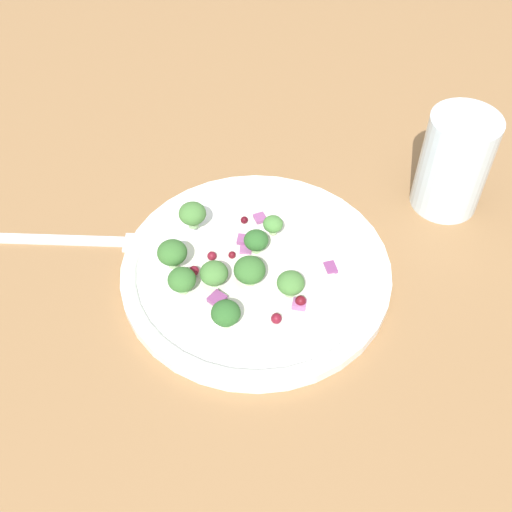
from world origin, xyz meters
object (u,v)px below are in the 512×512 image
object	(u,v)px
broccoli_floret_0	(273,224)
broccoli_floret_1	(214,274)
plate	(256,269)
water_glass	(454,163)
broccoli_floret_2	(291,283)
fork	(80,240)

from	to	relation	value
broccoli_floret_0	broccoli_floret_1	xyz separation A→B (cm)	(-6.90, 4.24, -0.15)
plate	water_glass	xyz separation A→B (cm)	(13.42, -17.64, 4.47)
plate	broccoli_floret_2	distance (cm)	5.01
fork	plate	bearing A→B (deg)	-93.10
plate	broccoli_floret_1	size ratio (longest dim) A/B	9.72
plate	broccoli_floret_2	size ratio (longest dim) A/B	10.08
water_glass	broccoli_floret_1	bearing A→B (deg)	127.80
broccoli_floret_0	water_glass	bearing A→B (deg)	-60.74
broccoli_floret_2	fork	world-z (taller)	broccoli_floret_2
plate	broccoli_floret_2	world-z (taller)	broccoli_floret_2
fork	water_glass	distance (cm)	38.19
plate	fork	distance (cm)	18.14
water_glass	broccoli_floret_2	bearing A→B (deg)	139.15
fork	broccoli_floret_2	bearing A→B (deg)	-99.80
fork	water_glass	world-z (taller)	water_glass
plate	broccoli_floret_0	distance (cm)	4.64
broccoli_floret_1	fork	distance (cm)	15.48
broccoli_floret_1	water_glass	xyz separation A→B (cm)	(16.27, -20.97, 2.52)
plate	water_glass	bearing A→B (deg)	-52.75
broccoli_floret_2	fork	bearing A→B (deg)	80.20
broccoli_floret_2	broccoli_floret_1	bearing A→B (deg)	90.65
plate	broccoli_floret_0	size ratio (longest dim) A/B	12.96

